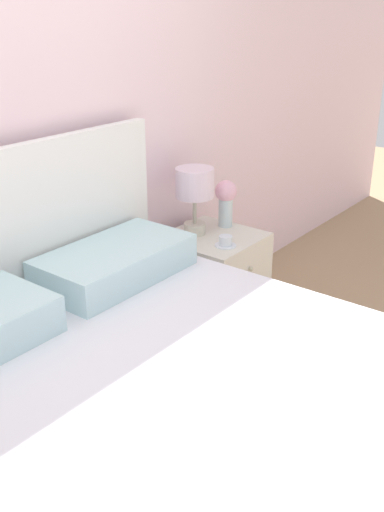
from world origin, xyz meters
TOP-DOWN VIEW (x-y plane):
  - ground_plane at (0.00, 0.00)m, footprint 12.00×12.00m
  - bed at (0.00, -0.91)m, footprint 1.64×1.96m
  - nightstand at (1.10, -0.25)m, footprint 0.46×0.48m
  - table_lamp at (1.06, -0.15)m, footprint 0.20×0.20m
  - flower_vase at (1.26, -0.22)m, footprint 0.12×0.12m
  - teacup at (1.02, -0.38)m, footprint 0.11×0.11m

SIDE VIEW (x-z plane):
  - ground_plane at x=0.00m, z-range 0.00..0.00m
  - nightstand at x=1.10m, z-range 0.00..0.56m
  - bed at x=0.00m, z-range -0.27..0.91m
  - teacup at x=1.02m, z-range 0.56..0.61m
  - flower_vase at x=1.26m, z-range 0.59..0.84m
  - table_lamp at x=1.06m, z-range 0.63..0.98m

